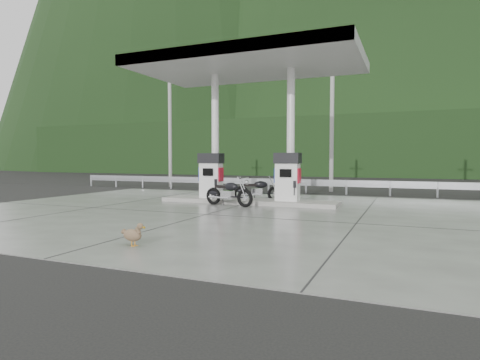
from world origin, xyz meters
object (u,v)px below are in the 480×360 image
at_px(gas_pump_left, 211,176).
at_px(gas_pump_right, 288,177).
at_px(motorcycle_left, 229,193).
at_px(duck, 132,235).
at_px(motorcycle_right, 258,190).

relative_size(gas_pump_left, gas_pump_right, 1.00).
xyz_separation_m(gas_pump_right, motorcycle_left, (-1.91, -1.12, -0.59)).
bearing_deg(duck, gas_pump_right, 94.47).
height_order(gas_pump_right, duck, gas_pump_right).
xyz_separation_m(gas_pump_right, motorcycle_right, (-1.45, 0.78, -0.61)).
relative_size(motorcycle_left, duck, 3.49).
distance_m(gas_pump_left, motorcycle_right, 2.01).
relative_size(motorcycle_right, duck, 3.34).
xyz_separation_m(motorcycle_left, motorcycle_right, (0.46, 1.90, -0.02)).
bearing_deg(duck, motorcycle_right, 104.43).
height_order(gas_pump_left, duck, gas_pump_left).
distance_m(gas_pump_right, duck, 8.13).
bearing_deg(gas_pump_left, duck, -73.89).
bearing_deg(motorcycle_left, duck, -69.15).
height_order(motorcycle_left, duck, motorcycle_left).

